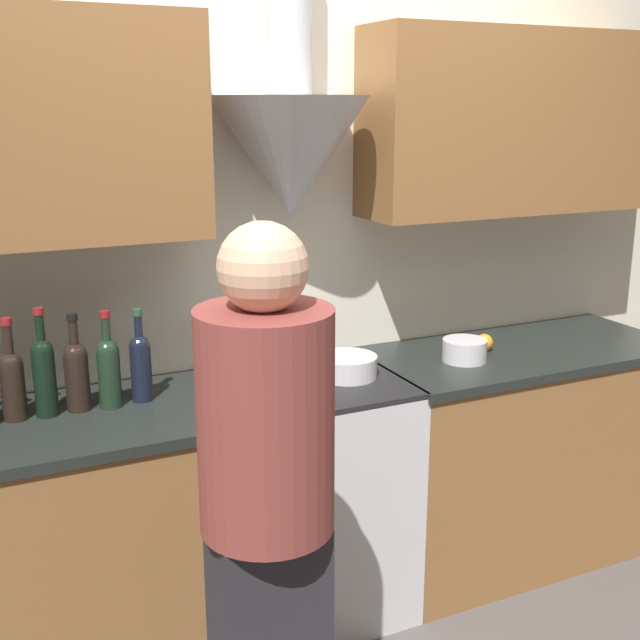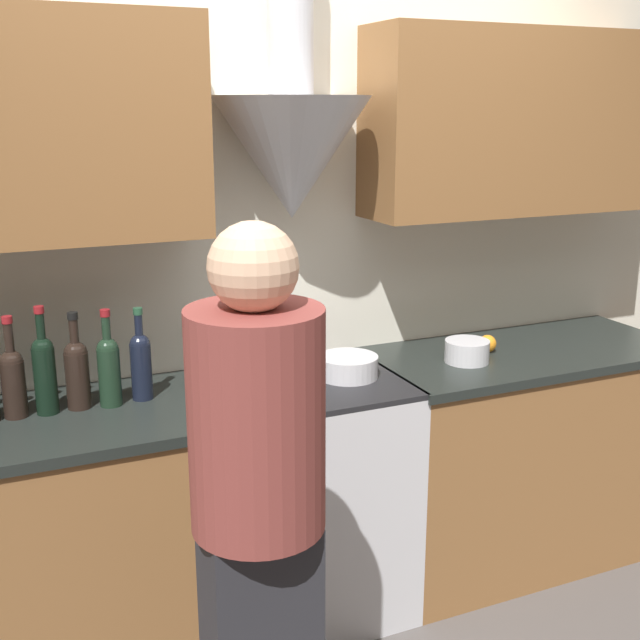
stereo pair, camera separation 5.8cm
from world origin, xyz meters
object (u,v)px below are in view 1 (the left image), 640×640
Objects in this scene: stove_range at (308,495)px; wine_bottle_6 at (44,373)px; stock_pot at (269,369)px; saucepan at (465,350)px; wine_bottle_8 at (109,369)px; person_foreground_left at (268,528)px; mixing_bowl at (347,366)px; wine_bottle_9 at (141,364)px; wine_bottle_7 at (77,372)px; orange_fruit at (484,343)px; wine_bottle_5 at (12,381)px.

stove_range is 1.07m from wine_bottle_6.
saucepan is (0.79, -0.04, -0.02)m from stock_pot.
person_foreground_left is (0.18, -0.94, -0.14)m from wine_bottle_8.
mixing_bowl is at bearing -7.63° from stove_range.
wine_bottle_6 is 0.31m from wine_bottle_9.
wine_bottle_7 is 1.58m from orange_fruit.
saucepan reaches higher than stove_range.
stock_pot is 3.78× the size of orange_fruit.
person_foreground_left is (-0.36, -0.90, -0.07)m from stock_pot.
wine_bottle_7 is (0.10, 0.01, -0.01)m from wine_bottle_6.
wine_bottle_5 is at bearing 176.50° from stove_range.
wine_bottle_6 reaches higher than stove_range.
wine_bottle_8 reaches higher than wine_bottle_9.
saucepan is at bearing -3.00° from mixing_bowl.
mixing_bowl is 0.64m from orange_fruit.
saucepan is (0.64, -0.05, 0.49)m from stove_range.
wine_bottle_9 is at bearing 172.09° from stock_pot.
stock_pot is at bearing 68.02° from person_foreground_left.
wine_bottle_7 is 0.65m from stock_pot.
wine_bottle_5 is 0.19m from wine_bottle_7.
orange_fruit is at bearing -1.08° from wine_bottle_5.
orange_fruit is (0.64, 0.05, -0.00)m from mixing_bowl.
wine_bottle_9 is at bearing 94.29° from person_foreground_left.
wine_bottle_6 is at bearing 175.87° from stock_pot.
wine_bottle_5 reaches higher than wine_bottle_9.
orange_fruit is 0.16m from saucepan.
stock_pot is 0.30m from mixing_bowl.
wine_bottle_7 is at bearing 178.80° from orange_fruit.
wine_bottle_7 is 4.59× the size of orange_fruit.
saucepan is (1.43, -0.11, -0.09)m from wine_bottle_7.
wine_bottle_7 is at bearing -0.14° from wine_bottle_5.
wine_bottle_5 reaches higher than stock_pot.
stock_pot is at bearing -5.41° from wine_bottle_7.
wine_bottle_9 reaches higher than orange_fruit.
wine_bottle_6 reaches higher than orange_fruit.
wine_bottle_5 is 1.77m from orange_fruit.
person_foreground_left reaches higher than wine_bottle_5.
wine_bottle_5 is 1.24× the size of stock_pot.
wine_bottle_9 is 4.49× the size of orange_fruit.
person_foreground_left reaches higher than saucepan.
wine_bottle_8 is 0.84m from mixing_bowl.
wine_bottle_9 is at bearing 9.50° from wine_bottle_8.
wine_bottle_8 is 0.20× the size of person_foreground_left.
orange_fruit is 1.59m from person_foreground_left.
mixing_bowl is (1.13, -0.08, -0.09)m from wine_bottle_5.
mixing_bowl is 1.10m from person_foreground_left.
person_foreground_left reaches higher than wine_bottle_8.
wine_bottle_9 is (0.40, -0.00, 0.00)m from wine_bottle_5.
stove_range is at bearing -3.43° from wine_bottle_8.
stove_range is 5.35× the size of saucepan.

